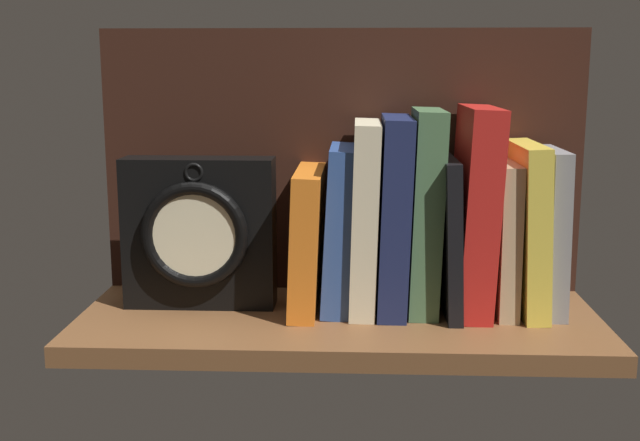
# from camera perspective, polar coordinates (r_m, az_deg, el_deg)

# --- Properties ---
(ground_plane) EXTENTS (0.65, 0.27, 0.03)m
(ground_plane) POSITION_cam_1_polar(r_m,az_deg,el_deg) (1.02, 1.35, -7.44)
(ground_plane) COLOR brown
(back_panel) EXTENTS (0.65, 0.01, 0.36)m
(back_panel) POSITION_cam_1_polar(r_m,az_deg,el_deg) (1.10, 1.54, 4.24)
(back_panel) COLOR black
(back_panel) RESTS_ON ground_plane
(book_orange_pandolfini) EXTENTS (0.04, 0.17, 0.18)m
(book_orange_pandolfini) POSITION_cam_1_polar(r_m,az_deg,el_deg) (1.02, -0.94, -1.34)
(book_orange_pandolfini) COLOR orange
(book_orange_pandolfini) RESTS_ON ground_plane
(book_blue_modern) EXTENTS (0.05, 0.13, 0.21)m
(book_blue_modern) POSITION_cam_1_polar(r_m,az_deg,el_deg) (1.02, 1.16, -0.54)
(book_blue_modern) COLOR #2D4C8E
(book_blue_modern) RESTS_ON ground_plane
(book_cream_twain) EXTENTS (0.04, 0.15, 0.24)m
(book_cream_twain) POSITION_cam_1_polar(r_m,az_deg,el_deg) (1.02, 3.21, 0.31)
(book_cream_twain) COLOR beige
(book_cream_twain) RESTS_ON ground_plane
(book_navy_bierce) EXTENTS (0.04, 0.15, 0.25)m
(book_navy_bierce) POSITION_cam_1_polar(r_m,az_deg,el_deg) (1.02, 5.29, 0.46)
(book_navy_bierce) COLOR #192147
(book_navy_bierce) RESTS_ON ground_plane
(book_green_romantic) EXTENTS (0.04, 0.13, 0.26)m
(book_green_romantic) POSITION_cam_1_polar(r_m,az_deg,el_deg) (1.02, 7.51, 0.69)
(book_green_romantic) COLOR #476B44
(book_green_romantic) RESTS_ON ground_plane
(book_black_skeptic) EXTENTS (0.03, 0.17, 0.20)m
(book_black_skeptic) POSITION_cam_1_polar(r_m,az_deg,el_deg) (1.03, 9.15, -0.94)
(book_black_skeptic) COLOR black
(book_black_skeptic) RESTS_ON ground_plane
(book_red_requiem) EXTENTS (0.05, 0.16, 0.26)m
(book_red_requiem) POSITION_cam_1_polar(r_m,az_deg,el_deg) (1.03, 11.03, 0.75)
(book_red_requiem) COLOR red
(book_red_requiem) RESTS_ON ground_plane
(book_tan_shortstories) EXTENTS (0.03, 0.14, 0.19)m
(book_tan_shortstories) POSITION_cam_1_polar(r_m,az_deg,el_deg) (1.04, 12.95, -1.12)
(book_tan_shortstories) COLOR tan
(book_tan_shortstories) RESTS_ON ground_plane
(book_yellow_seinlanguage) EXTENTS (0.04, 0.15, 0.22)m
(book_yellow_seinlanguage) POSITION_cam_1_polar(r_m,az_deg,el_deg) (1.04, 14.62, -0.51)
(book_yellow_seinlanguage) COLOR gold
(book_yellow_seinlanguage) RESTS_ON ground_plane
(book_gray_chess) EXTENTS (0.03, 0.13, 0.21)m
(book_gray_chess) POSITION_cam_1_polar(r_m,az_deg,el_deg) (1.05, 16.17, -0.70)
(book_gray_chess) COLOR gray
(book_gray_chess) RESTS_ON ground_plane
(framed_clock) EXTENTS (0.19, 0.07, 0.19)m
(framed_clock) POSITION_cam_1_polar(r_m,az_deg,el_deg) (1.04, -8.67, -0.88)
(framed_clock) COLOR black
(framed_clock) RESTS_ON ground_plane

